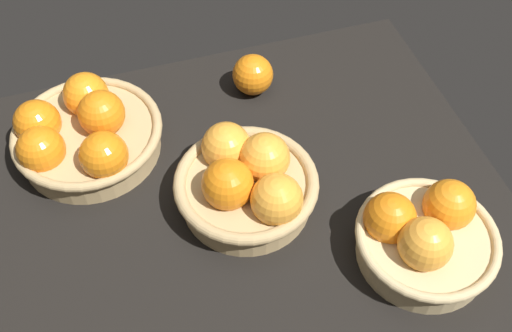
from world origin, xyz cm
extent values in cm
cube|color=black|center=(0.00, 0.00, 1.50)|extent=(84.00, 72.00, 3.00)
cylinder|color=tan|center=(0.50, 0.19, 5.54)|extent=(20.75, 20.75, 5.09)
torus|color=tan|center=(0.50, 0.19, 8.09)|extent=(22.76, 22.76, 2.00)
sphere|color=#F49E33|center=(3.70, 2.16, 10.26)|extent=(8.02, 8.02, 8.02)
sphere|color=#F49E33|center=(-1.33, 6.57, 9.69)|extent=(8.02, 8.02, 8.02)
sphere|color=#F49E33|center=(3.05, -5.74, 9.94)|extent=(8.02, 8.02, 8.02)
sphere|color=orange|center=(-3.21, -1.18, 10.35)|extent=(8.02, 8.02, 8.02)
cylinder|color=tan|center=(-22.34, 18.35, 5.40)|extent=(23.53, 23.53, 4.80)
torus|color=tan|center=(-22.34, 18.35, 7.80)|extent=(25.19, 25.19, 1.66)
sphere|color=orange|center=(-29.74, 15.20, 9.06)|extent=(7.80, 7.80, 7.80)
sphere|color=orange|center=(-21.24, 24.81, 9.76)|extent=(7.80, 7.80, 7.80)
sphere|color=orange|center=(-20.24, 10.64, 9.58)|extent=(7.80, 7.80, 7.80)
sphere|color=orange|center=(-19.26, 18.90, 10.52)|extent=(7.80, 7.80, 7.80)
sphere|color=orange|center=(-29.82, 21.25, 9.15)|extent=(7.80, 7.80, 7.80)
cylinder|color=tan|center=(22.38, -17.24, 5.54)|extent=(19.59, 19.59, 5.07)
torus|color=tan|center=(22.38, -17.24, 8.07)|extent=(21.11, 21.11, 1.52)
sphere|color=#F49E33|center=(20.45, -19.20, 10.17)|extent=(7.79, 7.79, 7.79)
sphere|color=orange|center=(27.32, -13.84, 9.37)|extent=(7.79, 7.79, 7.79)
sphere|color=orange|center=(17.95, -13.33, 9.31)|extent=(7.79, 7.79, 7.79)
sphere|color=orange|center=(8.47, 24.23, 6.77)|extent=(7.54, 7.54, 7.54)
camera|label=1|loc=(-14.87, -53.39, 82.26)|focal=41.86mm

